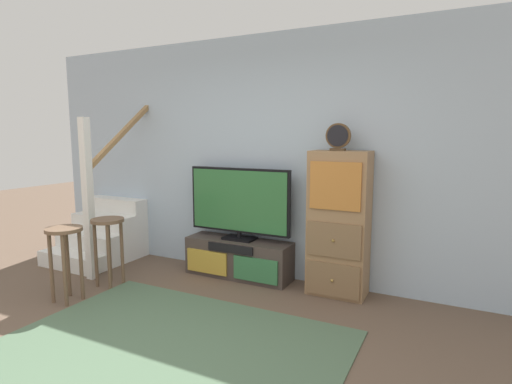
{
  "coord_description": "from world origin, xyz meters",
  "views": [
    {
      "loc": [
        1.89,
        -1.72,
        1.61
      ],
      "look_at": [
        0.19,
        1.66,
        1.08
      ],
      "focal_mm": 28.52,
      "sensor_mm": 36.0,
      "label": 1
    }
  ],
  "objects_px": {
    "bar_stool_near": "(65,247)",
    "side_cabinet": "(339,224)",
    "media_console": "(238,258)",
    "bar_stool_far": "(108,236)",
    "desk_clock": "(338,137)",
    "television": "(239,202)"
  },
  "relations": [
    {
      "from": "bar_stool_near",
      "to": "side_cabinet",
      "type": "bearing_deg",
      "value": 30.6
    },
    {
      "from": "media_console",
      "to": "bar_stool_far",
      "type": "xyz_separation_m",
      "value": [
        -1.11,
        -0.85,
        0.33
      ]
    },
    {
      "from": "side_cabinet",
      "to": "bar_stool_near",
      "type": "relative_size",
      "value": 1.99
    },
    {
      "from": "desk_clock",
      "to": "bar_stool_near",
      "type": "distance_m",
      "value": 2.84
    },
    {
      "from": "television",
      "to": "side_cabinet",
      "type": "xyz_separation_m",
      "value": [
        1.14,
        -0.01,
        -0.14
      ]
    },
    {
      "from": "media_console",
      "to": "television",
      "type": "height_order",
      "value": "television"
    },
    {
      "from": "media_console",
      "to": "television",
      "type": "relative_size",
      "value": 1.0
    },
    {
      "from": "desk_clock",
      "to": "bar_stool_far",
      "type": "bearing_deg",
      "value": -159.14
    },
    {
      "from": "television",
      "to": "bar_stool_near",
      "type": "relative_size",
      "value": 1.68
    },
    {
      "from": "desk_clock",
      "to": "side_cabinet",
      "type": "bearing_deg",
      "value": 30.06
    },
    {
      "from": "media_console",
      "to": "bar_stool_far",
      "type": "height_order",
      "value": "bar_stool_far"
    },
    {
      "from": "bar_stool_near",
      "to": "desk_clock",
      "type": "bearing_deg",
      "value": 30.61
    },
    {
      "from": "television",
      "to": "desk_clock",
      "type": "distance_m",
      "value": 1.33
    },
    {
      "from": "television",
      "to": "desk_clock",
      "type": "relative_size",
      "value": 4.63
    },
    {
      "from": "side_cabinet",
      "to": "bar_stool_far",
      "type": "bearing_deg",
      "value": -159.02
    },
    {
      "from": "media_console",
      "to": "bar_stool_far",
      "type": "distance_m",
      "value": 1.44
    },
    {
      "from": "side_cabinet",
      "to": "bar_stool_near",
      "type": "distance_m",
      "value": 2.68
    },
    {
      "from": "television",
      "to": "bar_stool_near",
      "type": "bearing_deg",
      "value": -130.04
    },
    {
      "from": "side_cabinet",
      "to": "media_console",
      "type": "bearing_deg",
      "value": -179.49
    },
    {
      "from": "media_console",
      "to": "bar_stool_far",
      "type": "relative_size",
      "value": 1.69
    },
    {
      "from": "television",
      "to": "side_cabinet",
      "type": "distance_m",
      "value": 1.15
    },
    {
      "from": "side_cabinet",
      "to": "desk_clock",
      "type": "xyz_separation_m",
      "value": [
        -0.03,
        -0.02,
        0.86
      ]
    }
  ]
}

